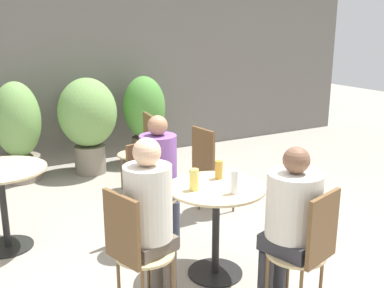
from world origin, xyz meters
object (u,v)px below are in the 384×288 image
at_px(potted_plant_2, 144,114).
at_px(seated_person_0, 160,170).
at_px(cafe_table_far, 1,188).
at_px(bistro_chair_1, 133,245).
at_px(beer_glass_2, 219,170).
at_px(seated_person_1, 150,211).
at_px(bistro_chair_2, 309,244).
at_px(potted_plant_0, 18,129).
at_px(potted_plant_1, 88,118).
at_px(beer_glass_1, 234,182).
at_px(beer_glass_0, 194,180).
at_px(cafe_table_near, 216,210).
at_px(bistro_chair_3, 142,145).
at_px(bistro_chair_4, 210,163).
at_px(bistro_chair_0, 149,184).
at_px(seated_person_2, 291,216).

bearing_deg(potted_plant_2, seated_person_0, -110.05).
height_order(cafe_table_far, bistro_chair_1, bistro_chair_1).
height_order(cafe_table_far, beer_glass_2, beer_glass_2).
bearing_deg(seated_person_1, bistro_chair_2, -140.74).
relative_size(potted_plant_0, potted_plant_1, 0.99).
relative_size(seated_person_1, beer_glass_1, 7.03).
bearing_deg(beer_glass_2, beer_glass_0, -156.51).
relative_size(potted_plant_1, potted_plant_2, 1.02).
xyz_separation_m(bistro_chair_1, beer_glass_1, (0.83, 0.04, 0.28)).
bearing_deg(seated_person_0, cafe_table_near, -90.00).
height_order(bistro_chair_3, seated_person_1, seated_person_1).
bearing_deg(beer_glass_2, cafe_table_near, -126.69).
height_order(cafe_table_near, beer_glass_1, beer_glass_1).
bearing_deg(potted_plant_1, seated_person_0, -91.25).
distance_m(bistro_chair_1, bistro_chair_4, 1.91).
distance_m(bistro_chair_0, seated_person_2, 1.51).
xyz_separation_m(seated_person_0, potted_plant_0, (-0.82, 2.54, -0.05)).
xyz_separation_m(seated_person_1, potted_plant_1, (0.51, 3.24, 0.01)).
xyz_separation_m(bistro_chair_2, bistro_chair_3, (0.00, 2.87, 0.00)).
bearing_deg(beer_glass_1, beer_glass_2, 76.92).
distance_m(cafe_table_near, bistro_chair_2, 0.83).
bearing_deg(beer_glass_2, potted_plant_2, 78.61).
bearing_deg(potted_plant_1, seated_person_2, -84.92).
relative_size(bistro_chair_3, potted_plant_2, 0.74).
xyz_separation_m(bistro_chair_2, beer_glass_1, (-0.20, 0.61, 0.28)).
distance_m(cafe_table_far, seated_person_1, 1.69).
bearing_deg(cafe_table_far, bistro_chair_1, -67.39).
height_order(seated_person_1, beer_glass_0, seated_person_1).
bearing_deg(cafe_table_far, beer_glass_0, -45.83).
distance_m(bistro_chair_0, potted_plant_1, 2.26).
height_order(beer_glass_2, potted_plant_2, potted_plant_2).
bearing_deg(cafe_table_far, bistro_chair_3, 24.99).
distance_m(bistro_chair_1, seated_person_0, 1.08).
relative_size(seated_person_2, beer_glass_2, 8.08).
xyz_separation_m(beer_glass_1, potted_plant_1, (-0.17, 3.23, -0.08)).
bearing_deg(seated_person_2, seated_person_0, -90.00).
height_order(bistro_chair_3, beer_glass_0, bistro_chair_3).
relative_size(cafe_table_near, seated_person_1, 0.60).
relative_size(seated_person_0, seated_person_1, 0.96).
bearing_deg(bistro_chair_2, beer_glass_1, -88.25).
xyz_separation_m(cafe_table_near, beer_glass_2, (0.11, 0.15, 0.27)).
relative_size(seated_person_1, potted_plant_0, 0.99).
distance_m(bistro_chair_1, potted_plant_0, 3.43).
bearing_deg(bistro_chair_3, seated_person_0, -10.85).
xyz_separation_m(bistro_chair_3, beer_glass_0, (-0.43, -2.06, 0.27)).
xyz_separation_m(seated_person_0, beer_glass_1, (0.23, -0.84, 0.12)).
bearing_deg(seated_person_0, bistro_chair_0, 90.00).
distance_m(bistro_chair_3, potted_plant_1, 1.06).
height_order(bistro_chair_3, beer_glass_1, bistro_chair_3).
bearing_deg(bistro_chair_3, cafe_table_far, -59.26).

